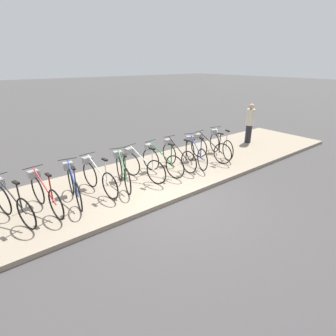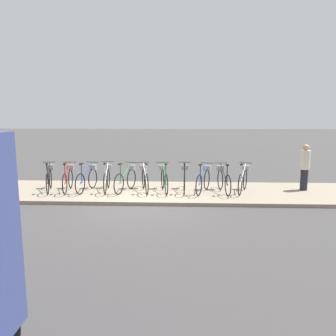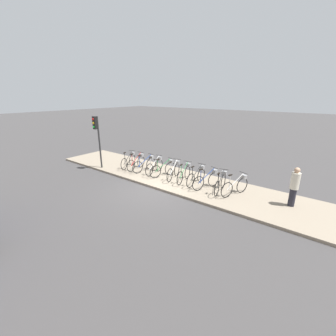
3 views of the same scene
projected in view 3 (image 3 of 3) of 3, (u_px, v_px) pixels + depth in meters
The scene contains 15 objects.
ground_plane at pixel (155, 189), 11.35m from camera, with size 120.00×120.00×0.00m, color #423F3F.
sidewalk at pixel (175, 179), 12.57m from camera, with size 17.23×3.30×0.12m.
parked_bicycle_0 at pixel (129, 160), 14.30m from camera, with size 0.64×1.69×1.07m.
parked_bicycle_1 at pixel (137, 162), 13.91m from camera, with size 0.46×1.74×1.07m.
parked_bicycle_2 at pixel (146, 164), 13.54m from camera, with size 0.47×1.73×1.07m.
parked_bicycle_3 at pixel (155, 166), 13.20m from camera, with size 0.46×1.74×1.07m.
parked_bicycle_4 at pixel (164, 168), 12.74m from camera, with size 0.63×1.69×1.07m.
parked_bicycle_5 at pixel (174, 170), 12.39m from camera, with size 0.57×1.71×1.07m.
parked_bicycle_6 at pixel (184, 173), 11.97m from camera, with size 0.50×1.73×1.07m.
parked_bicycle_7 at pixel (197, 176), 11.58m from camera, with size 0.46×1.75×1.07m.
parked_bicycle_8 at pixel (208, 179), 11.08m from camera, with size 0.69×1.67×1.07m.
parked_bicycle_9 at pixel (221, 182), 10.69m from camera, with size 0.46×1.74×1.07m.
parked_bicycle_10 at pixel (236, 185), 10.35m from camera, with size 0.71×1.66×1.07m.
pedestrian at pixel (294, 186), 9.16m from camera, with size 0.34×0.34×1.68m.
traffic_light at pixel (97, 131), 13.56m from camera, with size 0.24×0.40×3.21m.
Camera 3 is at (6.88, -7.88, 4.58)m, focal length 24.00 mm.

